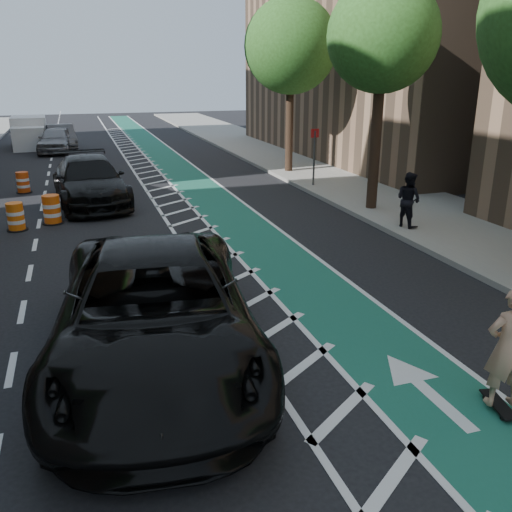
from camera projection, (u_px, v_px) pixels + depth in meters
name	position (u px, v px, depth m)	size (l,w,h in m)	color
ground	(199.00, 341.00, 9.96)	(120.00, 120.00, 0.00)	black
bike_lane	(220.00, 207.00, 19.83)	(2.00, 90.00, 0.01)	#19583E
buffer_strip	(180.00, 210.00, 19.39)	(1.40, 90.00, 0.01)	silver
sidewalk_right	(377.00, 193.00, 21.74)	(5.00, 90.00, 0.15)	gray
curb_right	(321.00, 197.00, 21.01)	(0.12, 90.00, 0.16)	gray
tree_r_c	(378.00, 37.00, 17.62)	(4.20, 4.20, 7.90)	#382619
tree_r_d	(288.00, 47.00, 24.82)	(4.20, 4.20, 7.90)	#382619
sign_post	(314.00, 156.00, 22.56)	(0.35, 0.08, 2.47)	#4C4C4C
skateboard	(499.00, 404.00, 7.92)	(0.39, 0.80, 0.10)	black
skateboarder	(508.00, 348.00, 7.62)	(0.67, 0.44, 1.83)	tan
suv_near	(155.00, 311.00, 8.91)	(3.19, 6.92, 1.92)	black
suv_far	(90.00, 181.00, 20.13)	(2.39, 5.87, 1.70)	black
car_silver	(56.00, 140.00, 33.00)	(1.81, 4.50, 1.53)	gray
car_grey	(61.00, 137.00, 34.64)	(1.59, 4.55, 1.50)	#515156
pedestrian	(408.00, 200.00, 16.54)	(0.82, 0.64, 1.69)	black
box_truck	(30.00, 133.00, 35.24)	(2.20, 4.66, 1.92)	white
barrel_a	(16.00, 217.00, 16.79)	(0.64, 0.64, 0.87)	orange
barrel_b	(52.00, 210.00, 17.54)	(0.69, 0.69, 0.94)	#EA560C
barrel_c	(23.00, 183.00, 22.03)	(0.62, 0.62, 0.85)	#DC430B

